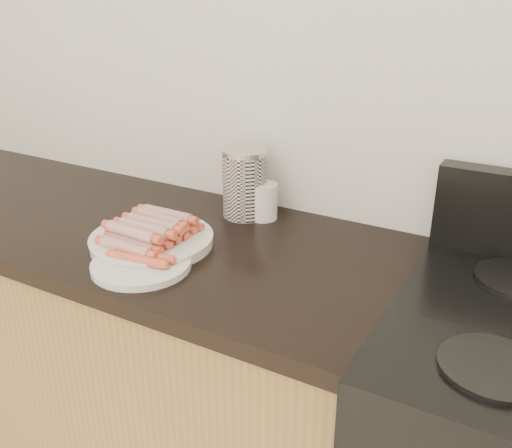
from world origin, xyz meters
The scene contains 10 objects.
wall_back centered at (0.00, 2.00, 1.30)m, with size 4.00×0.04×2.60m, color silver.
cabinet_base centered at (-0.70, 1.69, 0.43)m, with size 2.20×0.59×0.86m, color olive.
counter_slab centered at (-0.70, 1.69, 0.88)m, with size 2.20×0.62×0.04m, color black.
burner_near_left centered at (0.61, 1.51, 0.92)m, with size 0.18×0.18×0.01m, color black.
main_plate centered at (-0.19, 1.62, 0.91)m, with size 0.30×0.30×0.02m, color white.
side_plate centered at (-0.14, 1.52, 0.91)m, with size 0.22×0.22×0.02m, color white.
hotdog_pile centered at (-0.19, 1.62, 0.94)m, with size 0.14×0.23×0.05m.
plain_sausages centered at (-0.14, 1.52, 0.93)m, with size 0.14×0.07×0.02m.
canister centered at (-0.09, 1.89, 0.99)m, with size 0.12×0.12×0.19m.
mug centered at (-0.04, 1.90, 0.95)m, with size 0.08×0.08×0.10m, color white.
Camera 1 is at (0.64, 0.65, 1.50)m, focal length 40.00 mm.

